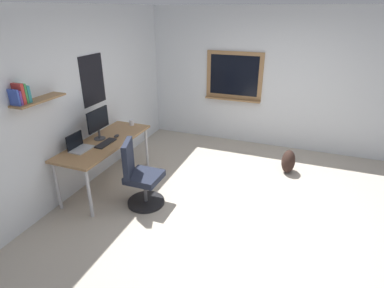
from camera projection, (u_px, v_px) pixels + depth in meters
The scene contains 11 objects.
ground_plane at pixel (239, 210), 4.24m from camera, with size 5.20×5.20×0.00m, color #ADA393.
wall_back at pixel (79, 101), 4.50m from camera, with size 5.00×0.30×2.60m.
wall_right at pixel (271, 80), 5.81m from camera, with size 0.22×5.00×2.60m.
desk at pixel (105, 145), 4.58m from camera, with size 1.66×0.64×0.75m.
office_chair at pixel (140, 178), 4.23m from camera, with size 0.53×0.55×0.95m.
laptop at pixel (79, 146), 4.26m from camera, with size 0.31×0.21×0.23m.
monitor_primary at pixel (98, 122), 4.51m from camera, with size 0.46×0.17×0.46m.
keyboard at pixel (106, 143), 4.45m from camera, with size 0.37×0.13×0.02m, color black.
computer_mouse at pixel (117, 136), 4.69m from camera, with size 0.10×0.06×0.03m, color #262628.
coffee_mug at pixel (132, 123), 5.15m from camera, with size 0.08×0.08×0.09m, color silver.
backpack at pixel (288, 161), 5.15m from camera, with size 0.32×0.22×0.40m, color black.
Camera 1 is at (-3.51, -0.64, 2.54)m, focal length 28.88 mm.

